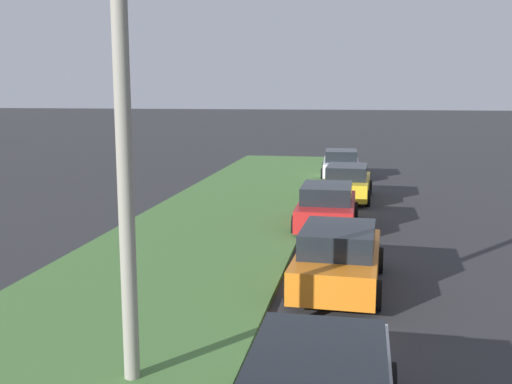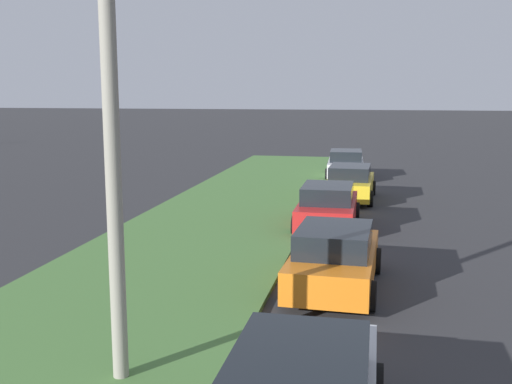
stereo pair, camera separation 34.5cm
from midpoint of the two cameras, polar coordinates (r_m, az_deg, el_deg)
The scene contains 6 objects.
grass_median at distance 12.60m, azimuth -14.36°, elevation -11.40°, with size 60.00×6.00×0.12m, color #477238.
parked_car_orange at distance 14.06m, azimuth 7.10°, elevation -6.17°, with size 4.37×2.16×1.47m.
parked_car_red at distance 20.14m, azimuth 6.23°, elevation -1.37°, with size 4.30×2.03×1.47m.
parked_car_yellow at distance 25.45m, azimuth 8.21°, elevation 0.87°, with size 4.36×2.13×1.47m.
parked_car_white at distance 31.96m, azimuth 7.73°, elevation 2.63°, with size 4.37×2.16×1.47m.
streetlight at distance 8.81m, azimuth -11.61°, elevation 8.62°, with size 0.66×2.87×7.50m.
Camera 1 is at (-0.71, 2.84, 4.49)m, focal length 42.32 mm.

